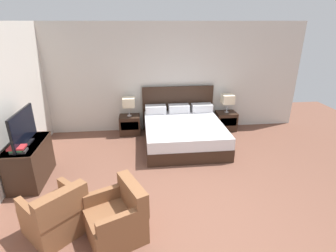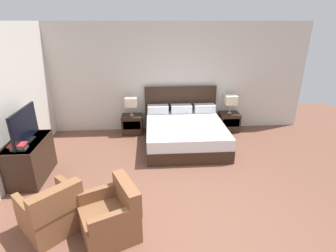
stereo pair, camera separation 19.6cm
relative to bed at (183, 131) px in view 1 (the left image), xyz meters
name	(u,v)px [view 1 (the left image)]	position (x,y,z in m)	size (l,w,h in m)	color
ground_plane	(194,233)	(-0.32, -2.84, -0.30)	(11.40, 11.40, 0.00)	brown
wall_back	(165,78)	(-0.32, 1.00, 1.06)	(7.07, 0.06, 2.71)	beige
bed	(183,131)	(0.00, 0.00, 0.00)	(1.84, 1.98, 1.16)	#332116
nightstand_left	(130,125)	(-1.26, 0.70, -0.05)	(0.51, 0.41, 0.48)	#332116
nightstand_right	(226,121)	(1.26, 0.70, -0.05)	(0.51, 0.41, 0.48)	#332116
table_lamp_left	(129,102)	(-1.26, 0.70, 0.54)	(0.29, 0.29, 0.47)	#B7B7BC
table_lamp_right	(228,99)	(1.26, 0.70, 0.54)	(0.29, 0.29, 0.47)	#B7B7BC
dresser	(30,162)	(-2.97, -1.25, 0.08)	(0.52, 1.05, 0.74)	#332116
tv	(23,128)	(-2.96, -1.23, 0.73)	(0.18, 0.94, 0.58)	black
book_red_cover	(19,151)	(-2.95, -1.57, 0.46)	(0.24, 0.17, 0.04)	#383333
book_blue_cover	(17,149)	(-2.96, -1.57, 0.50)	(0.19, 0.20, 0.03)	#2D7042
book_small_top	(17,147)	(-2.97, -1.57, 0.53)	(0.25, 0.20, 0.03)	#B7282D
armchair_by_window	(56,215)	(-2.16, -2.62, -0.01)	(0.97, 0.97, 0.76)	brown
armchair_companion	(118,218)	(-1.33, -2.77, -0.01)	(0.91, 0.90, 0.76)	brown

